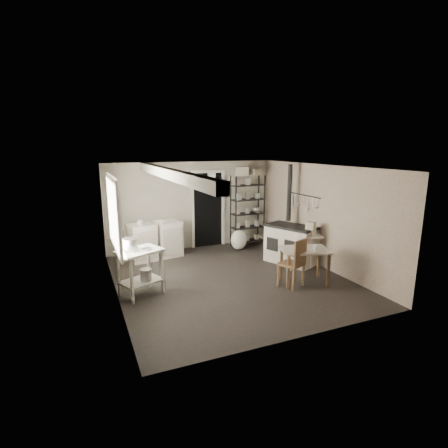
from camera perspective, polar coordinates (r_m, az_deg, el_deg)
name	(u,v)px	position (r m, az deg, el deg)	size (l,w,h in m)	color
floor	(230,278)	(7.35, 0.92, -8.87)	(5.00, 5.00, 0.00)	black
ceiling	(230,167)	(6.86, 0.99, 9.32)	(5.00, 5.00, 0.00)	silver
wall_back	(192,206)	(9.31, -5.30, 3.02)	(4.50, 0.02, 2.30)	#B3AA98
wall_front	(304,261)	(4.92, 12.90, -5.98)	(4.50, 0.02, 2.30)	#B3AA98
wall_left	(113,235)	(6.46, -17.61, -1.80)	(0.02, 5.00, 2.30)	#B3AA98
wall_right	(321,216)	(8.17, 15.54, 1.26)	(0.02, 5.00, 2.30)	#B3AA98
window	(113,214)	(6.59, -17.72, 1.58)	(0.12, 1.76, 1.28)	silver
doorway	(208,210)	(9.46, -2.62, 2.28)	(0.96, 0.10, 2.08)	silver
ceiling_beam	(170,174)	(6.47, -8.87, 8.10)	(0.18, 5.00, 0.18)	silver
wallpaper_panel	(321,216)	(8.17, 15.48, 1.26)	(0.01, 5.00, 2.30)	#BDAC9A
utensil_rail	(304,195)	(8.54, 12.89, 4.60)	(0.06, 1.20, 0.44)	#B6B6B9
prep_table	(141,274)	(6.62, -13.40, -8.01)	(0.76, 0.54, 0.86)	silver
stockpot	(130,247)	(6.46, -15.11, -3.57)	(0.27, 0.27, 0.29)	#B6B6B9
saucepan	(147,250)	(6.48, -12.47, -4.22)	(0.17, 0.17, 0.09)	#B6B6B9
bucket	(146,275)	(6.61, -12.63, -8.13)	(0.21, 0.21, 0.23)	#B6B6B9
base_cabinets	(155,240)	(8.69, -11.18, -2.53)	(1.34, 0.58, 0.88)	beige
mixing_bowl	(161,220)	(8.55, -10.30, 0.67)	(0.29, 0.29, 0.07)	silver
counter_cup	(140,221)	(8.46, -13.57, 0.51)	(0.13, 0.13, 0.10)	silver
shelf_rack	(247,211)	(9.54, 3.85, 2.05)	(0.91, 0.36, 1.93)	black
shelf_jar	(240,197)	(9.32, 2.63, 4.40)	(0.08, 0.09, 0.19)	silver
storage_box_a	(242,172)	(9.36, 2.94, 8.40)	(0.33, 0.29, 0.23)	beige
storage_box_b	(255,173)	(9.50, 5.07, 8.31)	(0.26, 0.24, 0.17)	beige
stove	(291,245)	(8.32, 10.85, -3.33)	(0.63, 1.14, 0.89)	beige
stovepipe	(289,193)	(8.58, 10.63, 5.01)	(0.11, 0.11, 1.38)	black
side_ledge	(310,250)	(8.03, 13.86, -4.14)	(0.50, 0.27, 0.76)	silver
oats_box	(311,225)	(7.89, 13.99, -0.09)	(0.12, 0.21, 0.31)	beige
work_table	(304,265)	(7.20, 12.96, -6.47)	(0.92, 0.65, 0.70)	beige
table_cup	(316,244)	(7.08, 14.74, -3.23)	(0.11, 0.11, 0.10)	silver
chair	(291,262)	(6.94, 10.92, -6.19)	(0.40, 0.42, 0.98)	brown
flour_sack	(239,241)	(9.28, 2.45, -2.73)	(0.44, 0.37, 0.53)	silver
floor_crock	(289,267)	(7.91, 10.56, -6.94)	(0.11, 0.11, 0.13)	silver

